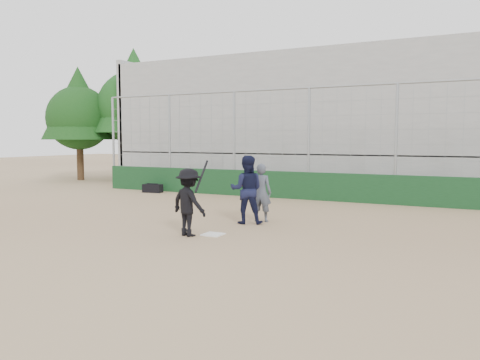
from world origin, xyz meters
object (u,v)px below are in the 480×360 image
at_px(batter_at_plate, 189,202).
at_px(catcher_crouched, 247,201).
at_px(umpire, 261,195).
at_px(equipment_bag, 153,188).

relative_size(batter_at_plate, catcher_crouched, 1.43).
bearing_deg(umpire, equipment_bag, -38.38).
bearing_deg(batter_at_plate, catcher_crouched, 74.78).
distance_m(catcher_crouched, umpire, 0.53).
relative_size(catcher_crouched, umpire, 0.86).
bearing_deg(umpire, catcher_crouched, 62.15).
xyz_separation_m(catcher_crouched, umpire, (0.19, 0.48, 0.10)).
bearing_deg(batter_at_plate, equipment_bag, 131.89).
distance_m(batter_at_plate, catcher_crouched, 2.01).
bearing_deg(umpire, batter_at_plate, 67.39).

